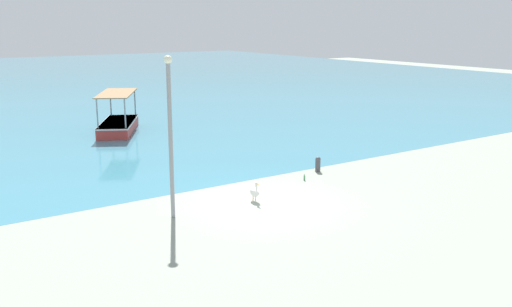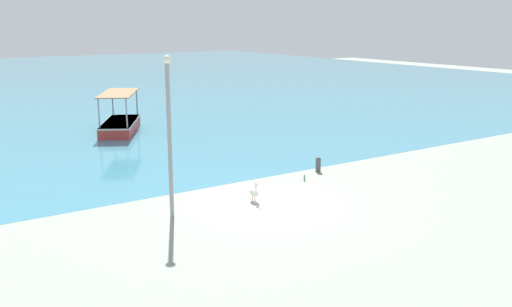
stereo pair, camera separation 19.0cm
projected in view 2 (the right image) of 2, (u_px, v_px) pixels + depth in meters
ground at (267, 204)px, 20.52m from camera, size 120.00×120.00×0.00m
harbor_water at (6, 84)px, 59.44m from camera, size 110.00×90.00×0.00m
fishing_boat_near_right at (120, 124)px, 33.75m from camera, size 4.01×5.24×2.33m
pelican at (254, 192)px, 20.72m from camera, size 0.36×0.81×0.80m
lamp_post at (169, 128)px, 18.52m from camera, size 0.28×0.28×5.39m
mooring_bollard at (318, 164)px, 24.82m from camera, size 0.24×0.24×0.67m
glass_bottle at (304, 178)px, 23.53m from camera, size 0.07×0.07×0.27m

